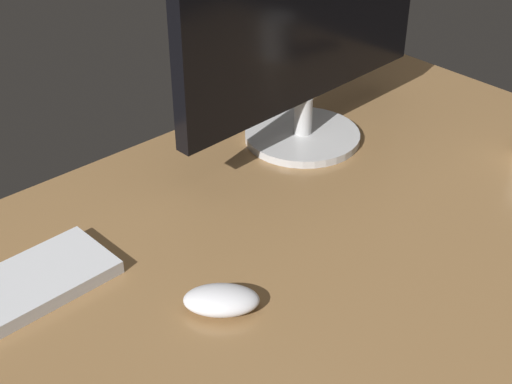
% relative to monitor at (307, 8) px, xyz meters
% --- Properties ---
extents(desk, '(1.40, 0.84, 0.02)m').
position_rel_monitor_xyz_m(desk, '(-0.25, -0.24, -0.25)').
color(desk, olive).
rests_on(desk, ground).
extents(monitor, '(0.55, 0.21, 0.45)m').
position_rel_monitor_xyz_m(monitor, '(0.00, 0.00, 0.00)').
color(monitor, silver).
rests_on(monitor, desk).
extents(computer_mouse, '(0.11, 0.11, 0.03)m').
position_rel_monitor_xyz_m(computer_mouse, '(-0.40, -0.25, -0.23)').
color(computer_mouse, silver).
rests_on(computer_mouse, desk).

